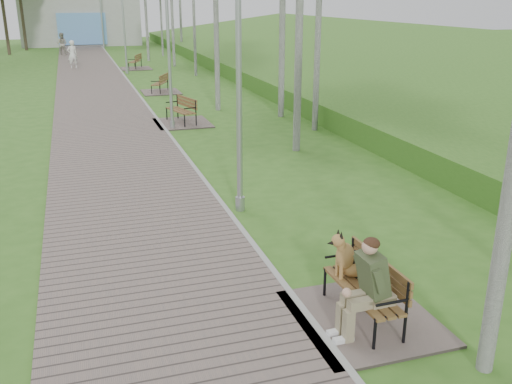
{
  "coord_description": "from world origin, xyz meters",
  "views": [
    {
      "loc": [
        -2.72,
        -4.03,
        4.12
      ],
      "look_at": [
        -0.04,
        4.34,
        1.1
      ],
      "focal_mm": 40.0,
      "sensor_mm": 36.0,
      "label": 1
    }
  ],
  "objects": [
    {
      "name": "lamp_post_second",
      "position": [
        0.26,
        14.32,
        2.09
      ],
      "size": [
        0.17,
        0.17,
        4.47
      ],
      "color": "#9EA1A6",
      "rests_on": "ground"
    },
    {
      "name": "kerb",
      "position": [
        0.0,
        21.5,
        0.03
      ],
      "size": [
        0.1,
        67.0,
        0.05
      ],
      "primitive_type": "cube",
      "color": "#999993",
      "rests_on": "ground"
    },
    {
      "name": "lamp_post_near",
      "position": [
        0.27,
        6.4,
        2.31
      ],
      "size": [
        0.19,
        0.19,
        4.94
      ],
      "color": "#9EA1A6",
      "rests_on": "ground"
    },
    {
      "name": "walkway",
      "position": [
        -1.75,
        21.5,
        0.02
      ],
      "size": [
        3.5,
        67.0,
        0.04
      ],
      "primitive_type": "cube",
      "color": "#6F6059",
      "rests_on": "ground"
    },
    {
      "name": "bench_second",
      "position": [
        0.69,
        15.02,
        0.21
      ],
      "size": [
        1.81,
        2.01,
        1.11
      ],
      "color": "#6F6059",
      "rests_on": "ground"
    },
    {
      "name": "pedestrian_far",
      "position": [
        -3.2,
        41.37,
        0.8
      ],
      "size": [
        0.92,
        0.81,
        1.61
      ],
      "primitive_type": "imported",
      "rotation": [
        0.0,
        0.0,
        2.85
      ],
      "color": "gray",
      "rests_on": "ground"
    },
    {
      "name": "lamp_post_third",
      "position": [
        0.28,
        29.25,
        2.31
      ],
      "size": [
        0.19,
        0.19,
        4.94
      ],
      "color": "#9EA1A6",
      "rests_on": "ground"
    },
    {
      "name": "bench_third",
      "position": [
        1.01,
        21.91,
        0.19
      ],
      "size": [
        1.66,
        1.85,
        1.02
      ],
      "color": "#6F6059",
      "rests_on": "ground"
    },
    {
      "name": "building_north",
      "position": [
        -1.5,
        50.97,
        1.99
      ],
      "size": [
        10.0,
        5.2,
        4.0
      ],
      "color": "#9E9E99",
      "rests_on": "ground"
    },
    {
      "name": "bench_main",
      "position": [
        0.61,
        1.87,
        0.44
      ],
      "size": [
        1.8,
        2.0,
        1.57
      ],
      "color": "#6F6059",
      "rests_on": "ground"
    },
    {
      "name": "embankment",
      "position": [
        12.0,
        20.0,
        0.0
      ],
      "size": [
        14.0,
        70.0,
        1.6
      ],
      "primitive_type": "cube",
      "color": "#51862E",
      "rests_on": "ground"
    },
    {
      "name": "lamp_post_far",
      "position": [
        0.1,
        46.92,
        2.55
      ],
      "size": [
        0.21,
        0.21,
        5.46
      ],
      "color": "#9EA1A6",
      "rests_on": "ground"
    },
    {
      "name": "pedestrian_near",
      "position": [
        -2.57,
        32.54,
        0.83
      ],
      "size": [
        0.71,
        0.58,
        1.66
      ],
      "primitive_type": "imported",
      "rotation": [
        0.0,
        0.0,
        3.5
      ],
      "color": "white",
      "rests_on": "ground"
    },
    {
      "name": "bench_far",
      "position": [
        0.96,
        31.24,
        0.2
      ],
      "size": [
        1.76,
        1.95,
        1.08
      ],
      "color": "#6F6059",
      "rests_on": "ground"
    }
  ]
}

